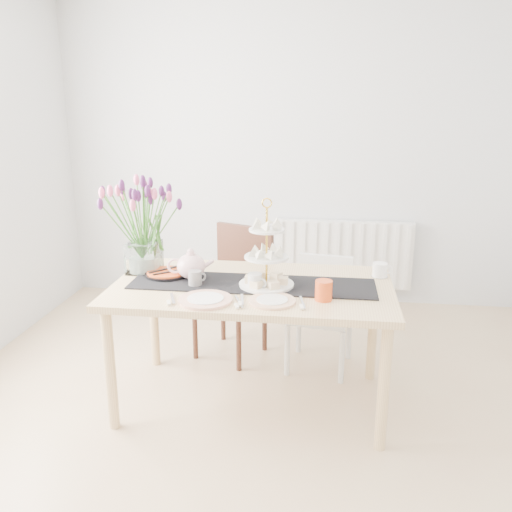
# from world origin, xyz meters

# --- Properties ---
(room_shell) EXTENTS (4.50, 4.50, 4.50)m
(room_shell) POSITION_xyz_m (0.00, 0.00, 1.30)
(room_shell) COLOR tan
(room_shell) RESTS_ON ground
(radiator) EXTENTS (1.20, 0.08, 0.60)m
(radiator) POSITION_xyz_m (0.50, 2.19, 0.45)
(radiator) COLOR white
(radiator) RESTS_ON room_shell
(dining_table) EXTENTS (1.60, 0.90, 0.75)m
(dining_table) POSITION_xyz_m (-0.06, 0.43, 0.67)
(dining_table) COLOR tan
(dining_table) RESTS_ON ground
(chair_brown) EXTENTS (0.59, 0.59, 0.91)m
(chair_brown) POSITION_xyz_m (-0.27, 1.11, 0.53)
(chair_brown) COLOR #381B14
(chair_brown) RESTS_ON ground
(chair_white) EXTENTS (0.45, 0.45, 0.75)m
(chair_white) POSITION_xyz_m (0.34, 0.99, 0.43)
(chair_white) COLOR silver
(chair_white) RESTS_ON ground
(table_runner) EXTENTS (1.40, 0.35, 0.01)m
(table_runner) POSITION_xyz_m (-0.06, 0.43, 0.75)
(table_runner) COLOR black
(table_runner) RESTS_ON dining_table
(tulip_vase) EXTENTS (0.69, 0.69, 0.59)m
(tulip_vase) POSITION_xyz_m (-0.75, 0.57, 1.13)
(tulip_vase) COLOR silver
(tulip_vase) RESTS_ON dining_table
(cake_stand) EXTENTS (0.31, 0.31, 0.46)m
(cake_stand) POSITION_xyz_m (0.02, 0.40, 0.88)
(cake_stand) COLOR gold
(cake_stand) RESTS_ON dining_table
(teapot) EXTENTS (0.29, 0.24, 0.18)m
(teapot) POSITION_xyz_m (-0.43, 0.46, 0.83)
(teapot) COLOR white
(teapot) RESTS_ON dining_table
(cream_jug) EXTENTS (0.09, 0.09, 0.09)m
(cream_jug) POSITION_xyz_m (0.67, 0.66, 0.79)
(cream_jug) COLOR white
(cream_jug) RESTS_ON dining_table
(tart_tin) EXTENTS (0.26, 0.26, 0.03)m
(tart_tin) POSITION_xyz_m (-0.59, 0.50, 0.77)
(tart_tin) COLOR black
(tart_tin) RESTS_ON dining_table
(mug_grey) EXTENTS (0.11, 0.11, 0.09)m
(mug_grey) POSITION_xyz_m (-0.38, 0.36, 0.80)
(mug_grey) COLOR gray
(mug_grey) RESTS_ON dining_table
(mug_white) EXTENTS (0.10, 0.10, 0.09)m
(mug_white) POSITION_xyz_m (-0.04, 0.34, 0.80)
(mug_white) COLOR silver
(mug_white) RESTS_ON dining_table
(mug_orange) EXTENTS (0.12, 0.12, 0.11)m
(mug_orange) POSITION_xyz_m (0.34, 0.23, 0.80)
(mug_orange) COLOR #DE4A18
(mug_orange) RESTS_ON dining_table
(plate_left) EXTENTS (0.37, 0.37, 0.01)m
(plate_left) POSITION_xyz_m (-0.27, 0.13, 0.76)
(plate_left) COLOR silver
(plate_left) RESTS_ON dining_table
(plate_right) EXTENTS (0.29, 0.29, 0.01)m
(plate_right) POSITION_xyz_m (0.08, 0.16, 0.76)
(plate_right) COLOR white
(plate_right) RESTS_ON dining_table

